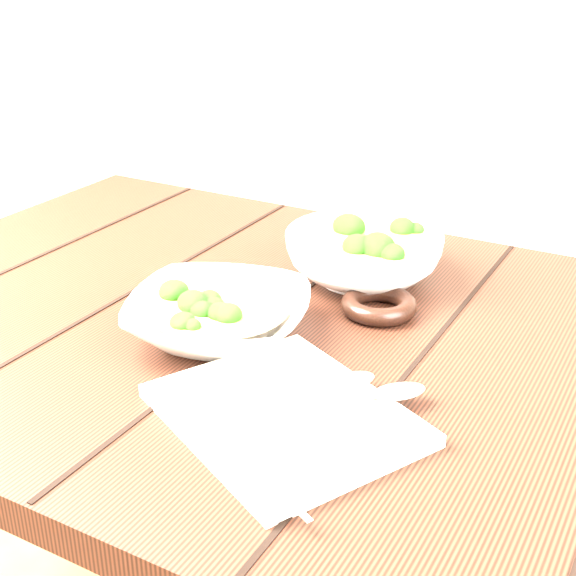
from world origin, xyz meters
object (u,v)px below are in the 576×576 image
(table, at_px, (281,406))
(soup_bowl_front, at_px, (219,315))
(trivet, at_px, (379,305))
(napkin, at_px, (284,415))
(soup_bowl_back, at_px, (363,255))

(table, height_order, soup_bowl_front, soup_bowl_front)
(table, height_order, trivet, trivet)
(trivet, height_order, napkin, trivet)
(soup_bowl_front, height_order, trivet, soup_bowl_front)
(trivet, bearing_deg, soup_bowl_back, 125.10)
(soup_bowl_back, height_order, napkin, soup_bowl_back)
(table, distance_m, trivet, 0.18)
(soup_bowl_front, bearing_deg, soup_bowl_back, 71.94)
(soup_bowl_back, distance_m, trivet, 0.11)
(soup_bowl_back, relative_size, napkin, 1.14)
(soup_bowl_back, bearing_deg, table, -100.07)
(soup_bowl_back, xyz_separation_m, napkin, (0.08, -0.36, -0.03))
(napkin, bearing_deg, table, 147.34)
(soup_bowl_front, height_order, soup_bowl_back, soup_bowl_back)
(soup_bowl_back, distance_m, napkin, 0.36)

